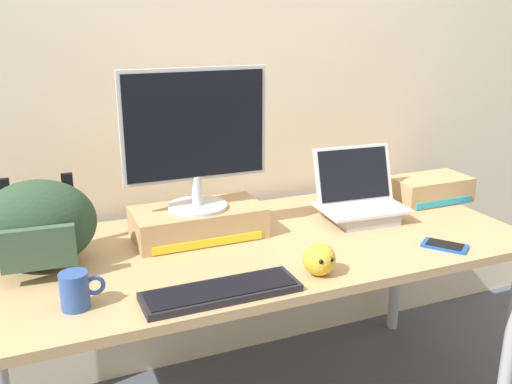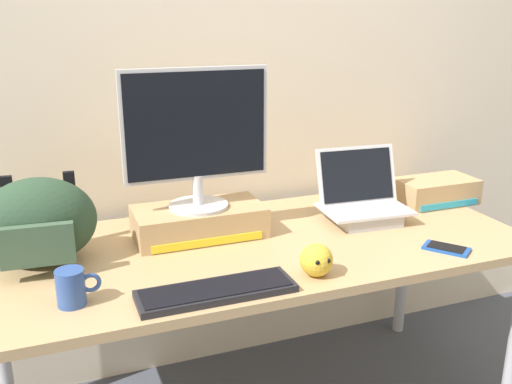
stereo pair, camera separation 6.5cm
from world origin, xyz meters
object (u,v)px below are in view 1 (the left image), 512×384
object	(u,v)px
desktop_monitor	(196,136)
toner_box_cyan	(430,189)
external_keyboard	(221,292)
coffee_mug	(76,290)
messenger_backpack	(38,225)
cell_phone	(445,246)
toner_box_yellow	(198,222)
plush_toy	(319,259)
open_laptop	(360,206)

from	to	relation	value
desktop_monitor	toner_box_cyan	bearing A→B (deg)	1.24
external_keyboard	coffee_mug	size ratio (longest dim) A/B	3.73
external_keyboard	messenger_backpack	size ratio (longest dim) A/B	1.22
messenger_backpack	cell_phone	world-z (taller)	messenger_backpack
messenger_backpack	desktop_monitor	bearing A→B (deg)	9.15
cell_phone	coffee_mug	bearing A→B (deg)	139.88
toner_box_cyan	external_keyboard	bearing A→B (deg)	-157.28
toner_box_yellow	external_keyboard	distance (m)	0.45
coffee_mug	cell_phone	distance (m)	1.18
messenger_backpack	toner_box_cyan	xyz separation A→B (m)	(1.52, 0.05, -0.09)
messenger_backpack	plush_toy	distance (m)	0.85
desktop_monitor	open_laptop	size ratio (longest dim) A/B	1.50
toner_box_yellow	toner_box_cyan	distance (m)	1.00
cell_phone	desktop_monitor	bearing A→B (deg)	112.95
cell_phone	toner_box_cyan	xyz separation A→B (m)	(0.28, 0.42, 0.04)
cell_phone	plush_toy	distance (m)	0.49
desktop_monitor	toner_box_cyan	size ratio (longest dim) A/B	1.54
plush_toy	cell_phone	bearing A→B (deg)	2.05
messenger_backpack	coffee_mug	bearing A→B (deg)	-73.50
toner_box_yellow	plush_toy	bearing A→B (deg)	-60.97
messenger_backpack	toner_box_cyan	bearing A→B (deg)	6.30
open_laptop	external_keyboard	distance (m)	0.78
toner_box_yellow	messenger_backpack	size ratio (longest dim) A/B	1.23
external_keyboard	messenger_backpack	distance (m)	0.61
external_keyboard	desktop_monitor	bearing A→B (deg)	80.25
messenger_backpack	toner_box_cyan	world-z (taller)	messenger_backpack
toner_box_yellow	toner_box_cyan	size ratio (longest dim) A/B	1.40
open_laptop	messenger_backpack	bearing A→B (deg)	-177.47
messenger_backpack	cell_phone	bearing A→B (deg)	-12.24
toner_box_yellow	cell_phone	world-z (taller)	toner_box_yellow
coffee_mug	desktop_monitor	bearing A→B (deg)	38.58
coffee_mug	plush_toy	xyz separation A→B (m)	(0.69, -0.07, -0.00)
coffee_mug	toner_box_cyan	distance (m)	1.50
external_keyboard	plush_toy	distance (m)	0.32
toner_box_cyan	open_laptop	bearing A→B (deg)	-168.48
external_keyboard	plush_toy	bearing A→B (deg)	1.73
toner_box_yellow	open_laptop	distance (m)	0.62
toner_box_cyan	messenger_backpack	bearing A→B (deg)	-177.97
open_laptop	messenger_backpack	xyz separation A→B (m)	(-1.13, 0.03, 0.08)
toner_box_yellow	coffee_mug	xyz separation A→B (m)	(-0.45, -0.36, -0.00)
external_keyboard	toner_box_yellow	bearing A→B (deg)	80.27
external_keyboard	toner_box_cyan	bearing A→B (deg)	22.48
toner_box_yellow	desktop_monitor	xyz separation A→B (m)	(-0.00, -0.00, 0.30)
toner_box_cyan	cell_phone	bearing A→B (deg)	-123.13
desktop_monitor	external_keyboard	size ratio (longest dim) A/B	1.12
external_keyboard	messenger_backpack	bearing A→B (deg)	137.92
desktop_monitor	open_laptop	bearing A→B (deg)	-5.80
desktop_monitor	external_keyboard	distance (m)	0.56
desktop_monitor	plush_toy	xyz separation A→B (m)	(0.24, -0.43, -0.31)
open_laptop	toner_box_cyan	size ratio (longest dim) A/B	1.03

